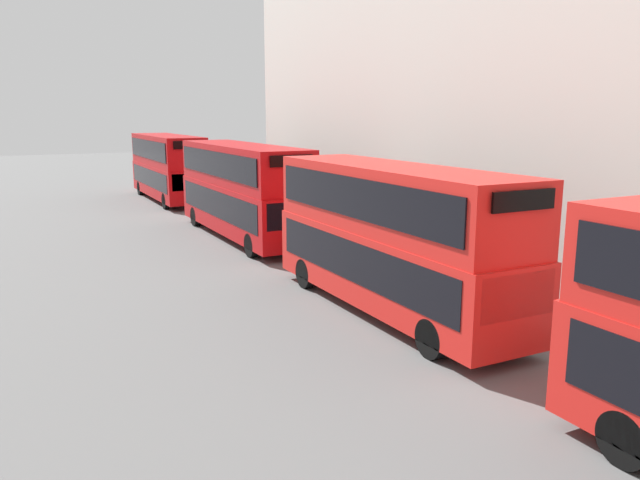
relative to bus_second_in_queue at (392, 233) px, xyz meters
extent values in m
cylinder|color=black|center=(-1.12, -8.80, -1.91)|extent=(0.30, 1.00, 1.00)
cube|color=red|center=(0.00, 0.01, -1.00)|extent=(2.55, 10.19, 2.11)
cube|color=red|center=(0.00, 0.01, 1.01)|extent=(2.50, 9.99, 1.90)
cube|color=black|center=(0.00, 0.01, -0.75)|extent=(2.59, 9.38, 1.18)
cube|color=black|center=(0.00, 0.01, 1.10)|extent=(2.59, 9.38, 1.14)
cube|color=black|center=(0.00, -5.06, -0.58)|extent=(2.17, 0.06, 1.06)
cube|color=black|center=(0.00, -5.06, 1.58)|extent=(1.78, 0.06, 0.46)
cylinder|color=black|center=(-1.12, -3.49, -1.91)|extent=(0.30, 1.00, 1.00)
cylinder|color=black|center=(1.13, -3.49, -1.91)|extent=(0.30, 1.00, 1.00)
cylinder|color=black|center=(-1.12, 3.50, -1.91)|extent=(0.30, 1.00, 1.00)
cylinder|color=black|center=(1.13, 3.50, -1.91)|extent=(0.30, 1.00, 1.00)
cube|color=#B20C0F|center=(0.00, 12.68, -0.96)|extent=(2.55, 11.34, 2.18)
cube|color=#B20C0F|center=(0.00, 12.68, 1.06)|extent=(2.50, 11.12, 1.86)
cube|color=black|center=(0.00, 12.68, -0.70)|extent=(2.59, 10.44, 1.22)
cube|color=black|center=(0.00, 12.68, 1.15)|extent=(2.59, 10.44, 1.12)
cube|color=black|center=(0.00, 7.04, -0.53)|extent=(2.17, 0.06, 1.09)
cube|color=black|center=(0.00, 7.04, 1.62)|extent=(1.78, 0.06, 0.45)
cylinder|color=black|center=(-1.12, 8.61, -1.91)|extent=(0.30, 1.00, 1.00)
cylinder|color=black|center=(1.13, 8.61, -1.91)|extent=(0.30, 1.00, 1.00)
cylinder|color=black|center=(-1.12, 16.75, -1.91)|extent=(0.30, 1.00, 1.00)
cylinder|color=black|center=(1.13, 16.75, -1.91)|extent=(0.30, 1.00, 1.00)
cube|color=#B20C0F|center=(0.00, 27.09, -1.04)|extent=(2.55, 10.85, 2.03)
cube|color=#B20C0F|center=(0.00, 27.09, 0.97)|extent=(2.50, 10.64, 1.99)
cube|color=black|center=(0.00, 27.09, -0.80)|extent=(2.59, 9.99, 1.14)
cube|color=black|center=(0.00, 27.09, 1.07)|extent=(2.59, 9.99, 1.20)
cube|color=black|center=(0.00, 21.69, -0.63)|extent=(2.17, 0.06, 1.01)
cube|color=black|center=(0.00, 21.69, 1.57)|extent=(1.78, 0.06, 0.48)
cylinder|color=black|center=(-1.12, 23.26, -1.91)|extent=(0.30, 1.00, 1.00)
cylinder|color=black|center=(1.13, 23.26, -1.91)|extent=(0.30, 1.00, 1.00)
cylinder|color=black|center=(-1.12, 30.92, -1.91)|extent=(0.30, 1.00, 1.00)
cylinder|color=black|center=(1.13, 30.92, -1.91)|extent=(0.30, 1.00, 1.00)
camera|label=1|loc=(-10.04, -14.95, 3.45)|focal=35.00mm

